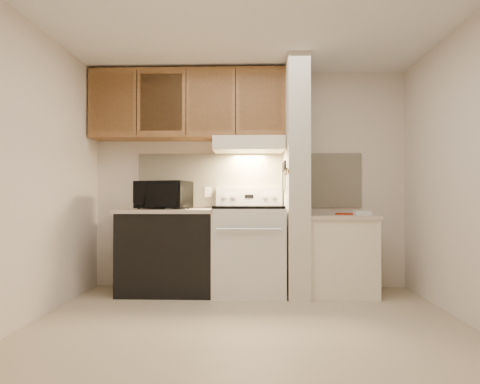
{
  "coord_description": "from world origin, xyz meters",
  "views": [
    {
      "loc": [
        0.04,
        -3.19,
        1.03
      ],
      "look_at": [
        -0.08,
        0.75,
        1.09
      ],
      "focal_mm": 30.0,
      "sensor_mm": 36.0,
      "label": 1
    }
  ],
  "objects": [
    {
      "name": "floor",
      "position": [
        0.0,
        0.0,
        0.0
      ],
      "size": [
        3.6,
        3.6,
        0.0
      ],
      "primitive_type": "plane",
      "color": "tan",
      "rests_on": "ground"
    },
    {
      "name": "ceiling",
      "position": [
        0.0,
        0.0,
        2.5
      ],
      "size": [
        3.6,
        3.6,
        0.0
      ],
      "primitive_type": "plane",
      "rotation": [
        3.14,
        0.0,
        0.0
      ],
      "color": "white",
      "rests_on": "wall_back"
    },
    {
      "name": "wall_back",
      "position": [
        0.0,
        1.5,
        1.25
      ],
      "size": [
        3.6,
        2.5,
        0.02
      ],
      "primitive_type": "cube",
      "rotation": [
        1.57,
        0.0,
        0.0
      ],
      "color": "beige",
      "rests_on": "floor"
    },
    {
      "name": "wall_left",
      "position": [
        -1.8,
        0.0,
        1.25
      ],
      "size": [
        0.02,
        3.0,
        2.5
      ],
      "primitive_type": "cube",
      "color": "beige",
      "rests_on": "floor"
    },
    {
      "name": "wall_right",
      "position": [
        1.8,
        0.0,
        1.25
      ],
      "size": [
        0.02,
        3.0,
        2.5
      ],
      "primitive_type": "cube",
      "color": "beige",
      "rests_on": "floor"
    },
    {
      "name": "backsplash",
      "position": [
        0.0,
        1.49,
        1.24
      ],
      "size": [
        2.6,
        0.02,
        0.63
      ],
      "primitive_type": "cube",
      "color": "#EEE5C1",
      "rests_on": "wall_back"
    },
    {
      "name": "range_body",
      "position": [
        0.0,
        1.16,
        0.46
      ],
      "size": [
        0.76,
        0.65,
        0.92
      ],
      "primitive_type": "cube",
      "color": "silver",
      "rests_on": "floor"
    },
    {
      "name": "oven_window",
      "position": [
        0.0,
        0.84,
        0.5
      ],
      "size": [
        0.5,
        0.01,
        0.3
      ],
      "primitive_type": "cube",
      "color": "black",
      "rests_on": "range_body"
    },
    {
      "name": "oven_handle",
      "position": [
        0.0,
        0.8,
        0.72
      ],
      "size": [
        0.65,
        0.02,
        0.02
      ],
      "primitive_type": "cylinder",
      "rotation": [
        0.0,
        1.57,
        0.0
      ],
      "color": "silver",
      "rests_on": "range_body"
    },
    {
      "name": "cooktop",
      "position": [
        0.0,
        1.16,
        0.94
      ],
      "size": [
        0.74,
        0.64,
        0.03
      ],
      "primitive_type": "cube",
      "color": "black",
      "rests_on": "range_body"
    },
    {
      "name": "range_backguard",
      "position": [
        0.0,
        1.44,
        1.05
      ],
      "size": [
        0.76,
        0.08,
        0.2
      ],
      "primitive_type": "cube",
      "color": "silver",
      "rests_on": "range_body"
    },
    {
      "name": "range_display",
      "position": [
        0.0,
        1.4,
        1.05
      ],
      "size": [
        0.1,
        0.01,
        0.04
      ],
      "primitive_type": "cube",
      "color": "black",
      "rests_on": "range_backguard"
    },
    {
      "name": "range_knob_left_outer",
      "position": [
        -0.28,
        1.4,
        1.05
      ],
      "size": [
        0.05,
        0.02,
        0.05
      ],
      "primitive_type": "cylinder",
      "rotation": [
        1.57,
        0.0,
        0.0
      ],
      "color": "silver",
      "rests_on": "range_backguard"
    },
    {
      "name": "range_knob_left_inner",
      "position": [
        -0.18,
        1.4,
        1.05
      ],
      "size": [
        0.05,
        0.02,
        0.05
      ],
      "primitive_type": "cylinder",
      "rotation": [
        1.57,
        0.0,
        0.0
      ],
      "color": "silver",
      "rests_on": "range_backguard"
    },
    {
      "name": "range_knob_right_inner",
      "position": [
        0.18,
        1.4,
        1.05
      ],
      "size": [
        0.05,
        0.02,
        0.05
      ],
      "primitive_type": "cylinder",
      "rotation": [
        1.57,
        0.0,
        0.0
      ],
      "color": "silver",
      "rests_on": "range_backguard"
    },
    {
      "name": "range_knob_right_outer",
      "position": [
        0.28,
        1.4,
        1.05
      ],
      "size": [
        0.05,
        0.02,
        0.05
      ],
      "primitive_type": "cylinder",
      "rotation": [
        1.57,
        0.0,
        0.0
      ],
      "color": "silver",
      "rests_on": "range_backguard"
    },
    {
      "name": "dishwasher_front",
      "position": [
        -0.88,
        1.17,
        0.43
      ],
      "size": [
        1.0,
        0.63,
        0.87
      ],
      "primitive_type": "cube",
      "color": "black",
      "rests_on": "floor"
    },
    {
      "name": "left_countertop",
      "position": [
        -0.88,
        1.17,
        0.89
      ],
      "size": [
        1.04,
        0.67,
        0.04
      ],
      "primitive_type": "cube",
      "color": "beige",
      "rests_on": "dishwasher_front"
    },
    {
      "name": "spoon_rest",
      "position": [
        -0.77,
        0.97,
        0.92
      ],
      "size": [
        0.22,
        0.13,
        0.01
      ],
      "primitive_type": "cube",
      "rotation": [
        0.0,
        0.0,
        0.34
      ],
      "color": "black",
      "rests_on": "left_countertop"
    },
    {
      "name": "teal_jar",
      "position": [
        -0.96,
        1.39,
        0.96
      ],
      "size": [
        0.12,
        0.12,
        0.11
      ],
      "primitive_type": "cylinder",
      "rotation": [
        0.0,
        0.0,
        -0.31
      ],
      "color": "#1A5D58",
      "rests_on": "left_countertop"
    },
    {
      "name": "outlet",
      "position": [
        -0.48,
        1.48,
        1.1
      ],
      "size": [
        0.08,
        0.01,
        0.12
      ],
      "primitive_type": "cube",
      "color": "#F4E9CD",
      "rests_on": "backsplash"
    },
    {
      "name": "microwave",
      "position": [
        -0.93,
        1.15,
        1.06
      ],
      "size": [
        0.62,
        0.49,
        0.3
      ],
      "primitive_type": "imported",
      "rotation": [
        0.0,
        0.0,
        -0.23
      ],
      "color": "black",
      "rests_on": "left_countertop"
    },
    {
      "name": "partition_pillar",
      "position": [
        0.51,
        1.15,
        1.25
      ],
      "size": [
        0.22,
        0.7,
        2.5
      ],
      "primitive_type": "cube",
      "color": "beige",
      "rests_on": "floor"
    },
    {
      "name": "pillar_trim",
      "position": [
        0.39,
        1.15,
        1.3
      ],
      "size": [
        0.01,
        0.7,
        0.04
      ],
      "primitive_type": "cube",
      "color": "brown",
      "rests_on": "partition_pillar"
    },
    {
      "name": "knife_strip",
      "position": [
        0.39,
        1.1,
        1.32
      ],
      "size": [
        0.02,
        0.42,
        0.04
      ],
      "primitive_type": "cube",
      "color": "black",
      "rests_on": "partition_pillar"
    },
    {
      "name": "knife_blade_a",
      "position": [
        0.38,
        0.95,
        1.22
      ],
      "size": [
        0.01,
        0.03,
        0.16
      ],
      "primitive_type": "cube",
      "color": "silver",
      "rests_on": "knife_strip"
    },
    {
      "name": "knife_handle_a",
      "position": [
        0.38,
        0.95,
        1.37
      ],
      "size": [
        0.02,
        0.02,
        0.1
      ],
      "primitive_type": "cylinder",
      "color": "black",
      "rests_on": "knife_strip"
    },
    {
      "name": "knife_blade_b",
      "position": [
        0.38,
        1.03,
        1.21
      ],
      "size": [
        0.01,
        0.04,
        0.18
      ],
      "primitive_type": "cube",
      "color": "silver",
      "rests_on": "knife_strip"
    },
    {
      "name": "knife_handle_b",
      "position": [
        0.38,
        1.03,
        1.37
      ],
      "size": [
        0.02,
        0.02,
        0.1
      ],
      "primitive_type": "cylinder",
      "color": "black",
      "rests_on": "knife_strip"
    },
    {
      "name": "knife_blade_c",
      "position": [
        0.38,
        1.11,
        1.2
      ],
      "size": [
        0.01,
        0.04,
        0.2
      ],
      "primitive_type": "cube",
      "color": "silver",
      "rests_on": "knife_strip"
    },
    {
      "name": "knife_handle_c",
      "position": [
        0.38,
        1.11,
        1.37
      ],
      "size": [
        0.02,
        0.02,
        0.1
      ],
      "primitive_type": "cylinder",
      "color": "black",
      "rests_on": "knife_strip"
    },
    {
      "name": "knife_blade_d",
      "position": [
        0.38,
        1.17,
        1.22
      ],
      "size": [
        0.01,
        0.04,
        0.16
      ],
      "primitive_type": "cube",
      "color": "silver",
      "rests_on": "knife_strip"
    },
    {
      "name": "knife_handle_d",
      "position": [
        0.38,
        1.17,
        1.37
      ],
      "size": [
        0.02,
        0.02,
        0.1
      ],
      "primitive_type": "cylinder",
      "color": "black",
      "rests_on": "knife_strip"
    },
    {
      "name": "knife_blade_e",
      "position": [
        0.38,
        1.25,
        1.21
      ],
      "size": [
        0.01,
        0.04,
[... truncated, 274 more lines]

